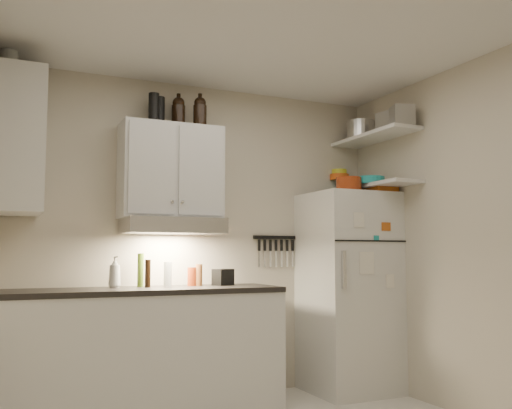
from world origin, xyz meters
name	(u,v)px	position (x,y,z in m)	size (l,w,h in m)	color
ceiling	(279,21)	(0.00, 0.00, 2.61)	(3.20, 3.00, 0.02)	silver
back_wall	(199,239)	(0.00, 1.51, 1.30)	(3.20, 0.02, 2.60)	#BEB6A2
right_wall	(481,236)	(1.61, 0.00, 1.30)	(0.02, 3.00, 2.60)	#BEB6A2
base_cabinet	(141,354)	(-0.55, 1.20, 0.44)	(2.10, 0.60, 0.88)	silver
countertop	(142,291)	(-0.55, 1.20, 0.90)	(2.10, 0.62, 0.04)	black
upper_cabinet	(171,172)	(-0.30, 1.33, 1.83)	(0.80, 0.33, 0.75)	silver
side_cabinet	(18,142)	(-1.44, 1.20, 1.95)	(0.33, 0.55, 1.00)	silver
range_hood	(172,226)	(-0.30, 1.27, 1.39)	(0.76, 0.46, 0.12)	silver
fridge	(349,291)	(1.25, 1.16, 0.85)	(0.70, 0.68, 1.70)	silver
shelf_hi	(374,137)	(1.45, 1.02, 2.20)	(0.30, 0.95, 0.03)	silver
shelf_lo	(375,187)	(1.45, 1.02, 1.76)	(0.30, 0.95, 0.03)	silver
knife_strip	(275,237)	(0.70, 1.49, 1.32)	(0.42, 0.02, 0.03)	black
dutch_oven	(349,185)	(1.18, 1.03, 1.76)	(0.22, 0.22, 0.13)	#913010
book_stack	(380,188)	(1.47, 0.99, 1.74)	(0.21, 0.26, 0.09)	#BD5817
spice_jar	(354,188)	(1.31, 1.15, 1.75)	(0.06, 0.06, 0.11)	silver
stock_pot	(361,131)	(1.50, 1.30, 2.31)	(0.26, 0.26, 0.19)	silver
tin_a	(389,123)	(1.52, 0.90, 2.30)	(0.18, 0.16, 0.18)	#AAAAAD
tin_b	(402,116)	(1.45, 0.64, 2.30)	(0.17, 0.17, 0.17)	#AAAAAD
bowl_teal	(348,184)	(1.41, 1.38, 1.82)	(0.23, 0.23, 0.09)	teal
bowl_orange	(339,177)	(1.36, 1.46, 1.89)	(0.18, 0.18, 0.05)	#E45615
bowl_yellow	(339,172)	(1.36, 1.46, 1.94)	(0.14, 0.14, 0.05)	gold
plates	(370,181)	(1.38, 1.00, 1.81)	(0.25, 0.25, 0.06)	teal
growler_a	(178,112)	(-0.23, 1.38, 2.33)	(0.11, 0.11, 0.26)	black
growler_b	(200,112)	(-0.07, 1.30, 2.33)	(0.11, 0.11, 0.26)	black
thermos_a	(159,112)	(-0.38, 1.40, 2.32)	(0.08, 0.08, 0.24)	black
thermos_b	(154,109)	(-0.45, 1.32, 2.32)	(0.08, 0.08, 0.24)	black
side_jar	(9,61)	(-1.51, 1.23, 2.53)	(0.12, 0.12, 0.16)	silver
soap_bottle	(115,270)	(-0.73, 1.30, 1.05)	(0.10, 0.10, 0.26)	silver
pepper_mill	(199,275)	(-0.07, 1.29, 1.01)	(0.05, 0.05, 0.17)	brown
oil_bottle	(141,270)	(-0.53, 1.35, 1.05)	(0.05, 0.05, 0.26)	#456218
vinegar_bottle	(148,273)	(-0.49, 1.25, 1.03)	(0.04, 0.04, 0.21)	black
clear_bottle	(168,274)	(-0.33, 1.29, 1.02)	(0.06, 0.06, 0.19)	silver
red_jar	(192,277)	(-0.12, 1.32, 0.99)	(0.07, 0.07, 0.15)	#913010
caddy	(223,277)	(0.14, 1.30, 0.99)	(0.15, 0.11, 0.13)	black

